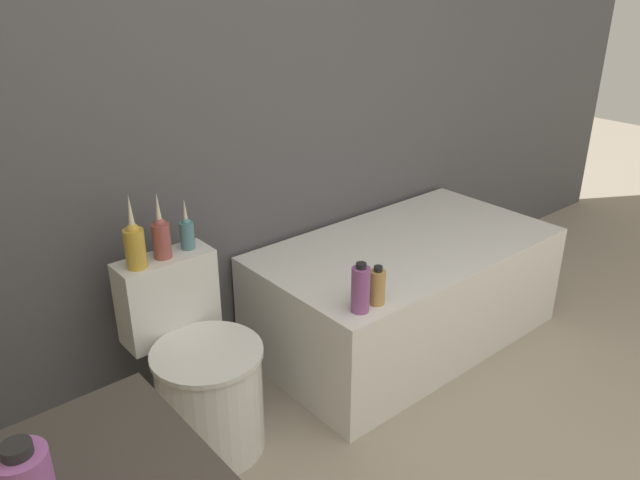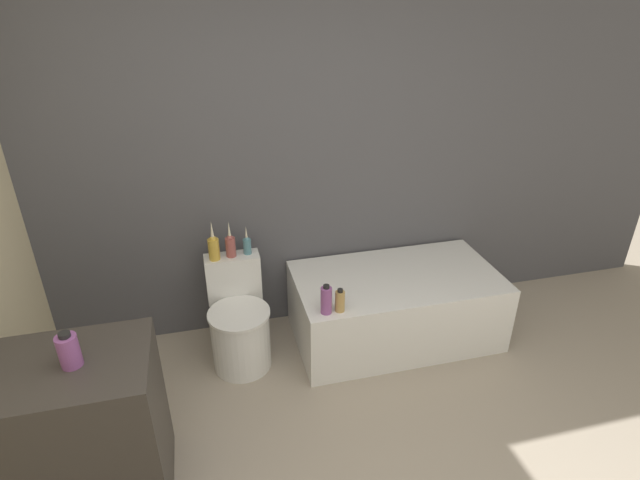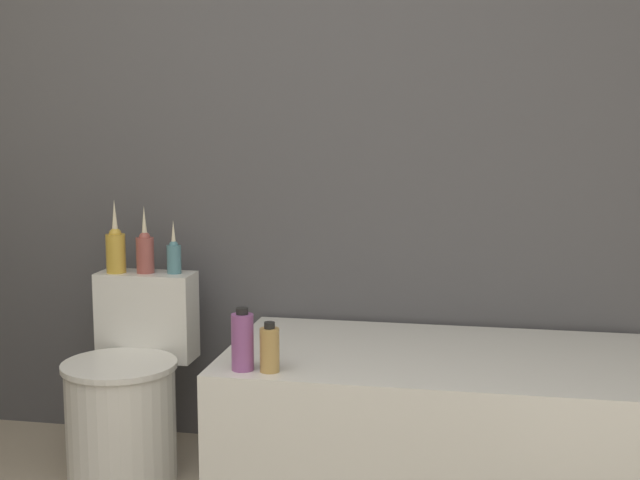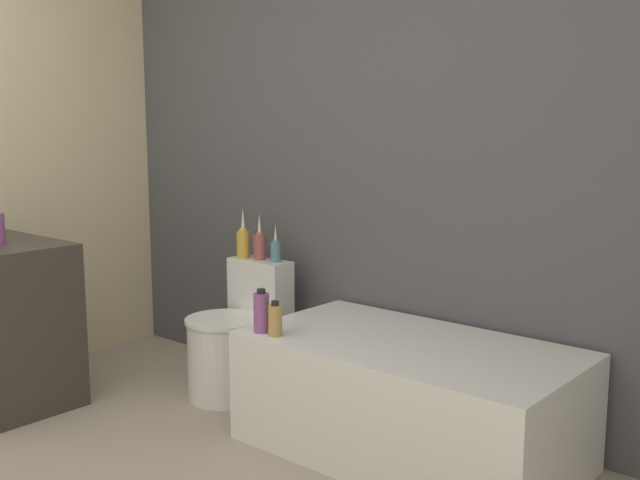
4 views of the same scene
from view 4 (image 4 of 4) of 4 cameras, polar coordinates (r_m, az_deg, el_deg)
name	(u,v)px [view 4 (image 4 of 4)]	position (r m, az deg, el deg)	size (l,w,h in m)	color
wall_back_tiled	(337,149)	(3.93, 1.31, 6.97)	(6.40, 0.06, 2.60)	#4C4C51
bathtub	(409,398)	(3.34, 6.79, -11.84)	(1.43, 0.78, 0.51)	white
toilet	(233,342)	(4.02, -6.66, -7.75)	(0.41, 0.55, 0.70)	white
vase_gold	(243,241)	(4.11, -5.87, -0.07)	(0.07, 0.07, 0.28)	gold
vase_silver	(260,244)	(4.04, -4.62, -0.31)	(0.07, 0.07, 0.25)	#994C47
vase_bronze	(276,249)	(3.98, -3.40, -0.71)	(0.05, 0.05, 0.20)	teal
shampoo_bottle_tall	(261,312)	(3.37, -4.49, -5.50)	(0.07, 0.07, 0.20)	#8C4C8C
shampoo_bottle_short	(275,320)	(3.31, -3.44, -6.10)	(0.06, 0.06, 0.16)	tan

